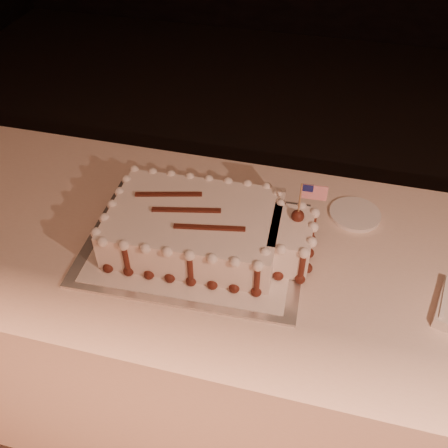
% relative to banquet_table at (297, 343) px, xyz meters
% --- Properties ---
extents(room_shell, '(6.10, 8.10, 2.90)m').
position_rel_banquet_table_xyz_m(room_shell, '(0.00, -0.60, 1.02)').
color(room_shell, black).
rests_on(room_shell, ground).
extents(banquet_table, '(2.40, 0.80, 0.75)m').
position_rel_banquet_table_xyz_m(banquet_table, '(0.00, 0.00, 0.00)').
color(banquet_table, '#F9D6C1').
rests_on(banquet_table, ground).
extents(cake_board, '(0.61, 0.47, 0.01)m').
position_rel_banquet_table_xyz_m(cake_board, '(-0.32, -0.01, 0.38)').
color(cake_board, silver).
rests_on(cake_board, banquet_table).
extents(doily, '(0.55, 0.43, 0.00)m').
position_rel_banquet_table_xyz_m(doily, '(-0.32, -0.01, 0.38)').
color(doily, white).
rests_on(doily, cake_board).
extents(sheet_cake, '(0.57, 0.34, 0.22)m').
position_rel_banquet_table_xyz_m(sheet_cake, '(-0.28, -0.01, 0.44)').
color(sheet_cake, white).
rests_on(sheet_cake, doily).
extents(side_plate, '(0.15, 0.15, 0.01)m').
position_rel_banquet_table_xyz_m(side_plate, '(0.10, 0.22, 0.38)').
color(side_plate, white).
rests_on(side_plate, banquet_table).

